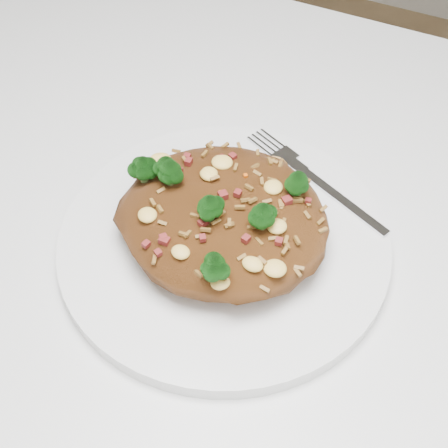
% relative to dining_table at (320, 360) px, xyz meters
% --- Properties ---
extents(dining_table, '(1.20, 0.80, 0.75)m').
position_rel_dining_table_xyz_m(dining_table, '(0.00, 0.00, 0.00)').
color(dining_table, white).
rests_on(dining_table, ground).
extents(plate, '(0.27, 0.27, 0.01)m').
position_rel_dining_table_xyz_m(plate, '(-0.10, 0.01, 0.10)').
color(plate, white).
rests_on(plate, dining_table).
extents(fried_rice, '(0.17, 0.16, 0.07)m').
position_rel_dining_table_xyz_m(fried_rice, '(-0.10, 0.01, 0.14)').
color(fried_rice, brown).
rests_on(fried_rice, plate).
extents(fork, '(0.15, 0.08, 0.00)m').
position_rel_dining_table_xyz_m(fork, '(-0.05, 0.10, 0.11)').
color(fork, silver).
rests_on(fork, plate).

